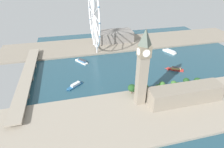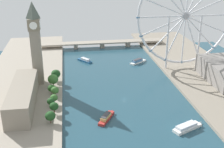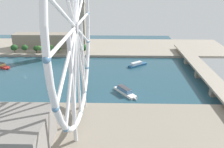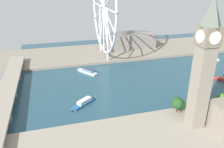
{
  "view_description": "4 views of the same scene",
  "coord_description": "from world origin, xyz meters",
  "px_view_note": "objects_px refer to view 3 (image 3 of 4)",
  "views": [
    {
      "loc": [
        -253.84,
        124.88,
        148.15
      ],
      "look_at": [
        -22.88,
        68.06,
        7.11
      ],
      "focal_mm": 29.66,
      "sensor_mm": 36.0,
      "label": 1
    },
    {
      "loc": [
        -54.67,
        -269.56,
        138.74
      ],
      "look_at": [
        -5.77,
        46.83,
        10.06
      ],
      "focal_mm": 47.42,
      "sensor_mm": 36.0,
      "label": 2
    },
    {
      "loc": [
        228.55,
        100.39,
        96.5
      ],
      "look_at": [
        15.97,
        95.0,
        9.05
      ],
      "focal_mm": 37.09,
      "sensor_mm": 36.0,
      "label": 3
    },
    {
      "loc": [
        -208.99,
        147.32,
        104.18
      ],
      "look_at": [
        -3.17,
        89.41,
        13.93
      ],
      "focal_mm": 36.32,
      "sensor_mm": 36.0,
      "label": 4
    }
  ],
  "objects_px": {
    "river_bridge": "(203,71)",
    "tour_boat_1": "(1,65)",
    "parliament_block": "(46,40)",
    "clock_tower": "(81,16)",
    "ferris_wheel": "(75,28)",
    "tour_boat_3": "(125,91)",
    "tour_boat_2": "(137,64)"
  },
  "relations": [
    {
      "from": "ferris_wheel",
      "to": "tour_boat_3",
      "type": "xyz_separation_m",
      "value": [
        -50.16,
        32.62,
        -66.96
      ]
    },
    {
      "from": "tour_boat_2",
      "to": "tour_boat_3",
      "type": "bearing_deg",
      "value": -140.12
    },
    {
      "from": "parliament_block",
      "to": "tour_boat_1",
      "type": "xyz_separation_m",
      "value": [
        76.52,
        -33.22,
        -11.08
      ]
    },
    {
      "from": "tour_boat_1",
      "to": "tour_boat_2",
      "type": "xyz_separation_m",
      "value": [
        -8.7,
        161.44,
        -0.28
      ]
    },
    {
      "from": "ferris_wheel",
      "to": "tour_boat_3",
      "type": "bearing_deg",
      "value": 146.97
    },
    {
      "from": "parliament_block",
      "to": "tour_boat_1",
      "type": "relative_size",
      "value": 3.3
    },
    {
      "from": "river_bridge",
      "to": "tour_boat_2",
      "type": "xyz_separation_m",
      "value": [
        -32.6,
        -66.54,
        -5.07
      ]
    },
    {
      "from": "ferris_wheel",
      "to": "tour_boat_3",
      "type": "relative_size",
      "value": 4.54
    },
    {
      "from": "tour_boat_3",
      "to": "river_bridge",
      "type": "bearing_deg",
      "value": 80.79
    },
    {
      "from": "parliament_block",
      "to": "tour_boat_1",
      "type": "distance_m",
      "value": 84.15
    },
    {
      "from": "clock_tower",
      "to": "tour_boat_1",
      "type": "height_order",
      "value": "clock_tower"
    },
    {
      "from": "river_bridge",
      "to": "tour_boat_1",
      "type": "distance_m",
      "value": 229.28
    },
    {
      "from": "tour_boat_3",
      "to": "parliament_block",
      "type": "bearing_deg",
      "value": -176.43
    },
    {
      "from": "parliament_block",
      "to": "river_bridge",
      "type": "relative_size",
      "value": 0.46
    },
    {
      "from": "ferris_wheel",
      "to": "tour_boat_1",
      "type": "relative_size",
      "value": 4.59
    },
    {
      "from": "ferris_wheel",
      "to": "tour_boat_2",
      "type": "bearing_deg",
      "value": 158.11
    },
    {
      "from": "ferris_wheel",
      "to": "tour_boat_2",
      "type": "height_order",
      "value": "ferris_wheel"
    },
    {
      "from": "clock_tower",
      "to": "ferris_wheel",
      "type": "distance_m",
      "value": 182.21
    },
    {
      "from": "clock_tower",
      "to": "tour_boat_1",
      "type": "bearing_deg",
      "value": -53.12
    },
    {
      "from": "clock_tower",
      "to": "tour_boat_2",
      "type": "bearing_deg",
      "value": 52.55
    },
    {
      "from": "tour_boat_2",
      "to": "river_bridge",
      "type": "bearing_deg",
      "value": -63.26
    },
    {
      "from": "parliament_block",
      "to": "river_bridge",
      "type": "distance_m",
      "value": 219.22
    },
    {
      "from": "tour_boat_1",
      "to": "tour_boat_3",
      "type": "distance_m",
      "value": 158.21
    },
    {
      "from": "tour_boat_1",
      "to": "parliament_block",
      "type": "bearing_deg",
      "value": 96.37
    },
    {
      "from": "tour_boat_3",
      "to": "tour_boat_2",
      "type": "bearing_deg",
      "value": 132.16
    },
    {
      "from": "tour_boat_1",
      "to": "ferris_wheel",
      "type": "bearing_deg",
      "value": -15.65
    },
    {
      "from": "ferris_wheel",
      "to": "river_bridge",
      "type": "height_order",
      "value": "ferris_wheel"
    },
    {
      "from": "ferris_wheel",
      "to": "tour_boat_1",
      "type": "height_order",
      "value": "ferris_wheel"
    },
    {
      "from": "river_bridge",
      "to": "tour_boat_2",
      "type": "distance_m",
      "value": 74.27
    },
    {
      "from": "parliament_block",
      "to": "ferris_wheel",
      "type": "xyz_separation_m",
      "value": [
        190.58,
        78.9,
        55.91
      ]
    },
    {
      "from": "tour_boat_1",
      "to": "tour_boat_2",
      "type": "height_order",
      "value": "tour_boat_1"
    },
    {
      "from": "tour_boat_2",
      "to": "parliament_block",
      "type": "bearing_deg",
      "value": 114.96
    }
  ]
}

